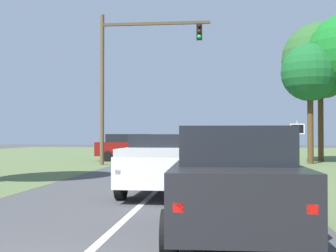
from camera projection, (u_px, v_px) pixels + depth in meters
ground_plane at (165, 183)px, 17.29m from camera, size 120.00×120.00×0.00m
red_suv_near at (234, 179)px, 8.14m from camera, size 2.33×4.68×1.93m
pickup_truck_lead at (164, 162)px, 14.23m from camera, size 2.28×5.65×1.80m
traffic_light at (127, 68)px, 27.12m from camera, size 6.42×0.40×8.78m
keep_moving_sign at (297, 141)px, 19.99m from camera, size 0.60×0.09×2.37m
oak_tree_right at (320, 61)px, 30.80m from camera, size 5.05×5.05×9.17m
crossing_suv_far at (131, 147)px, 31.43m from camera, size 4.79×2.26×1.80m
extra_tree_2 at (310, 73)px, 28.39m from camera, size 3.52×3.52×7.32m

